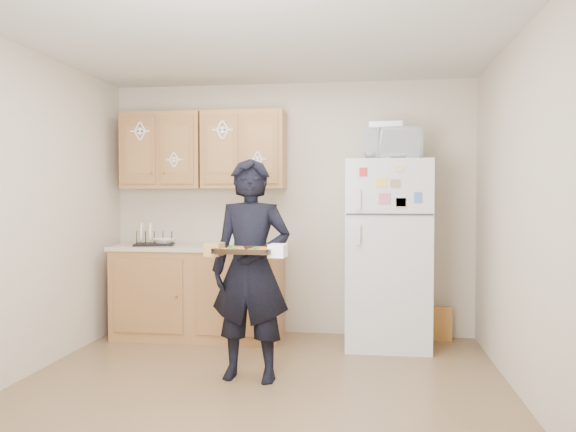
% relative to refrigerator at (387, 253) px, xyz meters
% --- Properties ---
extents(floor, '(3.60, 3.60, 0.00)m').
position_rel_refrigerator_xyz_m(floor, '(-0.95, -1.43, -0.85)').
color(floor, brown).
rests_on(floor, ground).
extents(ceiling, '(3.60, 3.60, 0.00)m').
position_rel_refrigerator_xyz_m(ceiling, '(-0.95, -1.43, 1.65)').
color(ceiling, beige).
rests_on(ceiling, wall_back).
extents(wall_back, '(3.60, 0.04, 2.50)m').
position_rel_refrigerator_xyz_m(wall_back, '(-0.95, 0.37, 0.40)').
color(wall_back, beige).
rests_on(wall_back, floor).
extents(wall_front, '(3.60, 0.04, 2.50)m').
position_rel_refrigerator_xyz_m(wall_front, '(-0.95, -3.23, 0.40)').
color(wall_front, beige).
rests_on(wall_front, floor).
extents(wall_left, '(0.04, 3.60, 2.50)m').
position_rel_refrigerator_xyz_m(wall_left, '(-2.75, -1.43, 0.40)').
color(wall_left, beige).
rests_on(wall_left, floor).
extents(wall_right, '(0.04, 3.60, 2.50)m').
position_rel_refrigerator_xyz_m(wall_right, '(0.85, -1.43, 0.40)').
color(wall_right, beige).
rests_on(wall_right, floor).
extents(refrigerator, '(0.75, 0.70, 1.70)m').
position_rel_refrigerator_xyz_m(refrigerator, '(0.00, 0.00, 0.00)').
color(refrigerator, silver).
rests_on(refrigerator, floor).
extents(base_cabinet, '(1.60, 0.60, 0.86)m').
position_rel_refrigerator_xyz_m(base_cabinet, '(-1.80, 0.05, -0.42)').
color(base_cabinet, olive).
rests_on(base_cabinet, floor).
extents(countertop, '(1.64, 0.64, 0.04)m').
position_rel_refrigerator_xyz_m(countertop, '(-1.80, 0.05, 0.03)').
color(countertop, beige).
rests_on(countertop, base_cabinet).
extents(upper_cab_left, '(0.80, 0.33, 0.75)m').
position_rel_refrigerator_xyz_m(upper_cab_left, '(-2.20, 0.18, 0.98)').
color(upper_cab_left, olive).
rests_on(upper_cab_left, wall_back).
extents(upper_cab_right, '(0.80, 0.33, 0.75)m').
position_rel_refrigerator_xyz_m(upper_cab_right, '(-1.38, 0.18, 0.98)').
color(upper_cab_right, olive).
rests_on(upper_cab_right, wall_back).
extents(cereal_box, '(0.20, 0.07, 0.32)m').
position_rel_refrigerator_xyz_m(cereal_box, '(0.52, 0.24, -0.69)').
color(cereal_box, '#E8B752').
rests_on(cereal_box, floor).
extents(person, '(0.63, 0.44, 1.65)m').
position_rel_refrigerator_xyz_m(person, '(-1.05, -1.11, -0.02)').
color(person, black).
rests_on(person, floor).
extents(baking_tray, '(0.42, 0.32, 0.04)m').
position_rel_refrigerator_xyz_m(baking_tray, '(-1.02, -1.41, 0.14)').
color(baking_tray, black).
rests_on(baking_tray, person).
extents(pizza_front_left, '(0.13, 0.13, 0.02)m').
position_rel_refrigerator_xyz_m(pizza_front_left, '(-1.12, -1.47, 0.16)').
color(pizza_front_left, orange).
rests_on(pizza_front_left, baking_tray).
extents(pizza_front_right, '(0.13, 0.13, 0.02)m').
position_rel_refrigerator_xyz_m(pizza_front_right, '(-0.93, -1.49, 0.16)').
color(pizza_front_right, orange).
rests_on(pizza_front_right, baking_tray).
extents(pizza_back_left, '(0.13, 0.13, 0.02)m').
position_rel_refrigerator_xyz_m(pizza_back_left, '(-1.11, -1.34, 0.16)').
color(pizza_back_left, orange).
rests_on(pizza_back_left, baking_tray).
extents(pizza_back_right, '(0.13, 0.13, 0.02)m').
position_rel_refrigerator_xyz_m(pizza_back_right, '(-0.92, -1.36, 0.16)').
color(pizza_back_right, orange).
rests_on(pizza_back_right, baking_tray).
extents(microwave, '(0.53, 0.38, 0.28)m').
position_rel_refrigerator_xyz_m(microwave, '(0.05, -0.05, 0.99)').
color(microwave, silver).
rests_on(microwave, refrigerator).
extents(foil_pan, '(0.31, 0.23, 0.06)m').
position_rel_refrigerator_xyz_m(foil_pan, '(-0.02, -0.02, 1.16)').
color(foil_pan, '#B6B6BD').
rests_on(foil_pan, microwave).
extents(dish_rack, '(0.43, 0.36, 0.15)m').
position_rel_refrigerator_xyz_m(dish_rack, '(-2.23, -0.03, 0.12)').
color(dish_rack, black).
rests_on(dish_rack, countertop).
extents(bowl, '(0.24, 0.24, 0.05)m').
position_rel_refrigerator_xyz_m(bowl, '(-2.12, -0.03, 0.09)').
color(bowl, white).
rests_on(bowl, dish_rack).
extents(soap_bottle, '(0.11, 0.11, 0.19)m').
position_rel_refrigerator_xyz_m(soap_bottle, '(-1.42, -0.02, 0.15)').
color(soap_bottle, silver).
rests_on(soap_bottle, countertop).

